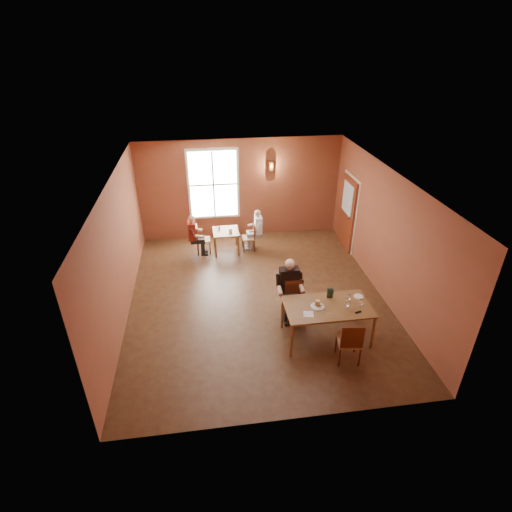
{
  "coord_description": "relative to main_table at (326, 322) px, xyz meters",
  "views": [
    {
      "loc": [
        -1.14,
        -7.81,
        5.62
      ],
      "look_at": [
        0.0,
        0.2,
        1.05
      ],
      "focal_mm": 28.0,
      "sensor_mm": 36.0,
      "label": 1
    }
  ],
  "objects": [
    {
      "name": "main_table",
      "position": [
        0.0,
        0.0,
        0.0
      ],
      "size": [
        1.73,
        0.97,
        0.81
      ],
      "primitive_type": null,
      "color": "brown",
      "rests_on": "ground"
    },
    {
      "name": "side_plate",
      "position": [
        0.72,
        0.22,
        0.41
      ],
      "size": [
        0.26,
        0.26,
        0.01
      ],
      "primitive_type": "cylinder",
      "rotation": [
        0.0,
        0.0,
        -0.43
      ],
      "color": "white",
      "rests_on": "main_table"
    },
    {
      "name": "chair_diner_main",
      "position": [
        -0.5,
        0.65,
        0.07
      ],
      "size": [
        0.42,
        0.42,
        0.94
      ],
      "primitive_type": null,
      "rotation": [
        0.0,
        0.0,
        3.14
      ],
      "color": "brown",
      "rests_on": "ground"
    },
    {
      "name": "menu_stand",
      "position": [
        0.13,
        0.28,
        0.51
      ],
      "size": [
        0.13,
        0.07,
        0.21
      ],
      "primitive_type": "cube",
      "rotation": [
        0.0,
        0.0,
        -0.1
      ],
      "color": "#1C3323",
      "rests_on": "main_table"
    },
    {
      "name": "ground",
      "position": [
        -1.2,
        1.6,
        -0.4
      ],
      "size": [
        6.0,
        7.0,
        0.01
      ],
      "primitive_type": "cube",
      "color": "brown",
      "rests_on": "ground"
    },
    {
      "name": "goblet_a",
      "position": [
        0.45,
        0.08,
        0.5
      ],
      "size": [
        0.08,
        0.08,
        0.19
      ],
      "primitive_type": null,
      "rotation": [
        0.0,
        0.0,
        0.12
      ],
      "color": "white",
      "rests_on": "main_table"
    },
    {
      "name": "diner_white",
      "position": [
        -1.07,
        4.08,
        0.17
      ],
      "size": [
        0.46,
        0.46,
        1.16
      ],
      "primitive_type": null,
      "rotation": [
        0.0,
        0.0,
        1.57
      ],
      "color": "silver",
      "rests_on": "ground"
    },
    {
      "name": "wall_front",
      "position": [
        -1.2,
        -1.9,
        1.1
      ],
      "size": [
        6.0,
        0.04,
        3.0
      ],
      "primitive_type": "cube",
      "color": "brown",
      "rests_on": "ground"
    },
    {
      "name": "sandwich",
      "position": [
        -0.2,
        0.04,
        0.46
      ],
      "size": [
        0.1,
        0.1,
        0.11
      ],
      "primitive_type": "cube",
      "rotation": [
        0.0,
        0.0,
        -0.14
      ],
      "color": "tan",
      "rests_on": "main_table"
    },
    {
      "name": "chair_diner_white",
      "position": [
        -1.1,
        4.08,
        -0.01
      ],
      "size": [
        0.35,
        0.35,
        0.79
      ],
      "primitive_type": null,
      "rotation": [
        0.0,
        0.0,
        1.57
      ],
      "color": "#3E2410",
      "rests_on": "ground"
    },
    {
      "name": "cup_b",
      "position": [
        -1.93,
        4.22,
        0.28
      ],
      "size": [
        0.09,
        0.09,
        0.08
      ],
      "primitive_type": "imported",
      "rotation": [
        0.0,
        0.0,
        0.01
      ],
      "color": "silver",
      "rests_on": "second_table"
    },
    {
      "name": "chair_empty",
      "position": [
        0.24,
        -0.67,
        0.07
      ],
      "size": [
        0.47,
        0.47,
        0.94
      ],
      "primitive_type": null,
      "rotation": [
        0.0,
        0.0,
        -0.14
      ],
      "color": "maroon",
      "rests_on": "ground"
    },
    {
      "name": "napkin",
      "position": [
        -0.45,
        -0.21,
        0.41
      ],
      "size": [
        0.23,
        0.23,
        0.01
      ],
      "primitive_type": "cube",
      "rotation": [
        0.0,
        0.0,
        -0.21
      ],
      "color": "white",
      "rests_on": "main_table"
    },
    {
      "name": "goblet_b",
      "position": [
        0.63,
        -0.14,
        0.51
      ],
      "size": [
        0.11,
        0.11,
        0.2
      ],
      "primitive_type": null,
      "rotation": [
        0.0,
        0.0,
        -0.35
      ],
      "color": "white",
      "rests_on": "main_table"
    },
    {
      "name": "wall_right",
      "position": [
        1.8,
        1.6,
        1.1
      ],
      "size": [
        0.04,
        7.0,
        3.0
      ],
      "primitive_type": "cube",
      "color": "brown",
      "rests_on": "ground"
    },
    {
      "name": "wall_left",
      "position": [
        -4.2,
        1.6,
        1.1
      ],
      "size": [
        0.04,
        7.0,
        3.0
      ],
      "primitive_type": "cube",
      "color": "brown",
      "rests_on": "ground"
    },
    {
      "name": "knife",
      "position": [
        -0.04,
        -0.25,
        0.41
      ],
      "size": [
        0.19,
        0.04,
        0.0
      ],
      "primitive_type": "cube",
      "rotation": [
        0.0,
        0.0,
        -0.15
      ],
      "color": "white",
      "rests_on": "main_table"
    },
    {
      "name": "chair_diner_maroon",
      "position": [
        -2.4,
        4.08,
        0.02
      ],
      "size": [
        0.38,
        0.38,
        0.85
      ],
      "primitive_type": null,
      "rotation": [
        0.0,
        0.0,
        -1.57
      ],
      "color": "#3C2213",
      "rests_on": "ground"
    },
    {
      "name": "goblet_c",
      "position": [
        0.33,
        -0.15,
        0.5
      ],
      "size": [
        0.1,
        0.1,
        0.19
      ],
      "primitive_type": null,
      "rotation": [
        0.0,
        0.0,
        -0.4
      ],
      "color": "white",
      "rests_on": "main_table"
    },
    {
      "name": "cup_a",
      "position": [
        -1.62,
        3.97,
        0.28
      ],
      "size": [
        0.12,
        0.12,
        0.09
      ],
      "primitive_type": "imported",
      "rotation": [
        0.0,
        0.0,
        0.08
      ],
      "color": "white",
      "rests_on": "second_table"
    },
    {
      "name": "window",
      "position": [
        -2.0,
        5.05,
        1.3
      ],
      "size": [
        1.36,
        0.1,
        1.96
      ],
      "primitive_type": "cube",
      "color": "white",
      "rests_on": "wall_back"
    },
    {
      "name": "plate_food",
      "position": [
        -0.21,
        0.0,
        0.42
      ],
      "size": [
        0.32,
        0.32,
        0.04
      ],
      "primitive_type": "cylinder",
      "rotation": [
        0.0,
        0.0,
        -0.18
      ],
      "color": "silver",
      "rests_on": "main_table"
    },
    {
      "name": "diner_main",
      "position": [
        -0.5,
        0.62,
        0.28
      ],
      "size": [
        0.55,
        0.55,
        1.37
      ],
      "primitive_type": null,
      "rotation": [
        0.0,
        0.0,
        3.14
      ],
      "color": "#38261F",
      "rests_on": "ground"
    },
    {
      "name": "door",
      "position": [
        1.74,
        3.9,
        0.65
      ],
      "size": [
        0.12,
        1.04,
        2.1
      ],
      "primitive_type": "cube",
      "color": "maroon",
      "rests_on": "ground"
    },
    {
      "name": "wall_sconce",
      "position": [
        -0.3,
        5.0,
        1.8
      ],
      "size": [
        0.16,
        0.16,
        0.28
      ],
      "primitive_type": "cylinder",
      "color": "brown",
      "rests_on": "wall_back"
    },
    {
      "name": "second_table",
      "position": [
        -1.75,
        4.08,
        -0.08
      ],
      "size": [
        0.73,
        0.73,
        0.64
      ],
      "primitive_type": null,
      "color": "brown",
      "rests_on": "ground"
    },
    {
      "name": "sunglasses",
      "position": [
        0.53,
        -0.28,
        0.41
      ],
      "size": [
        0.14,
        0.08,
        0.02
      ],
      "primitive_type": "cube",
      "rotation": [
        0.0,
        0.0,
        0.28
      ],
      "color": "black",
      "rests_on": "main_table"
    },
    {
      "name": "diner_maroon",
      "position": [
        -2.43,
        4.08,
        0.19
      ],
      "size": [
        0.47,
        0.47,
        1.18
      ],
      "primitive_type": null,
      "rotation": [
        0.0,
        0.0,
        -1.57
      ],
      "color": "maroon",
      "rests_on": "ground"
    },
    {
      "name": "wall_back",
      "position": [
        -1.2,
        5.1,
        1.1
      ],
      "size": [
        6.0,
        0.04,
        3.0
      ],
      "primitive_type": "cube",
      "color": "brown",
      "rests_on": "ground"
    },
    {
      "name": "ceiling",
      "position": [
        -1.2,
        1.6,
        2.6
      ],
      "size": [
        6.0,
        7.0,
        0.04
      ],
      "primitive_type": "cube",
      "color": "white",
      "rests_on": "wall_back"
    }
  ]
}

